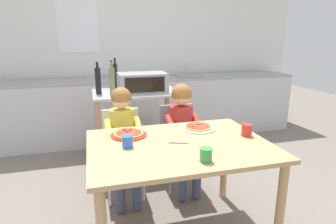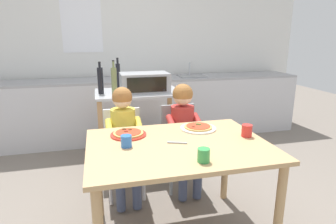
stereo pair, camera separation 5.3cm
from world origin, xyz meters
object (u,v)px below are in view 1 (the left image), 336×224
at_px(dining_chair_left, 123,146).
at_px(drinking_cup_green, 206,155).
at_px(kitchen_island_cart, 137,117).
at_px(bottle_clear_vinegar, 115,76).
at_px(drinking_cup_red, 247,130).
at_px(child_in_yellow_shirt, 123,132).
at_px(dining_chair_right, 179,140).
at_px(pizza_plate_white, 198,127).
at_px(dining_table, 179,157).
at_px(drinking_cup_blue, 127,141).
at_px(bottle_slim_sauce, 98,80).
at_px(bottle_squat_spirits, 112,81).
at_px(pizza_plate_red_rimmed, 129,134).
at_px(toaster_oven, 142,82).
at_px(child_in_red_shirt, 183,125).
at_px(serving_spoon, 178,142).

relative_size(dining_chair_left, drinking_cup_green, 9.61).
height_order(kitchen_island_cart, bottle_clear_vinegar, bottle_clear_vinegar).
bearing_deg(drinking_cup_red, child_in_yellow_shirt, 144.73).
bearing_deg(dining_chair_right, pizza_plate_white, -90.00).
height_order(dining_table, child_in_yellow_shirt, child_in_yellow_shirt).
relative_size(dining_table, drinking_cup_blue, 15.49).
bearing_deg(dining_chair_left, bottle_slim_sauce, 106.50).
bearing_deg(dining_chair_right, drinking_cup_red, -68.89).
distance_m(bottle_squat_spirits, bottle_slim_sauce, 0.20).
xyz_separation_m(drinking_cup_green, drinking_cup_red, (0.47, 0.34, 0.00)).
xyz_separation_m(bottle_slim_sauce, drinking_cup_green, (0.56, -1.64, -0.23)).
xyz_separation_m(dining_chair_right, child_in_yellow_shirt, (-0.57, -0.15, 0.18)).
xyz_separation_m(bottle_clear_vinegar, drinking_cup_blue, (-0.08, -1.56, -0.24)).
distance_m(pizza_plate_red_rimmed, drinking_cup_red, 0.89).
bearing_deg(toaster_oven, drinking_cup_green, -87.26).
height_order(toaster_oven, dining_chair_right, toaster_oven).
relative_size(dining_chair_right, drinking_cup_green, 9.61).
distance_m(dining_table, pizza_plate_red_rimmed, 0.42).
bearing_deg(bottle_slim_sauce, dining_table, -69.49).
distance_m(toaster_oven, bottle_clear_vinegar, 0.38).
xyz_separation_m(kitchen_island_cart, bottle_slim_sauce, (-0.41, -0.03, 0.44)).
height_order(kitchen_island_cart, pizza_plate_white, kitchen_island_cart).
bearing_deg(kitchen_island_cart, child_in_red_shirt, -64.66).
bearing_deg(pizza_plate_white, bottle_slim_sauce, 125.09).
bearing_deg(kitchen_island_cart, drinking_cup_green, -84.93).
bearing_deg(drinking_cup_green, dining_chair_left, 109.84).
distance_m(child_in_yellow_shirt, serving_spoon, 0.70).
distance_m(child_in_yellow_shirt, child_in_red_shirt, 0.57).
relative_size(dining_chair_right, pizza_plate_white, 2.80).
relative_size(bottle_slim_sauce, pizza_plate_white, 1.19).
bearing_deg(pizza_plate_white, kitchen_island_cart, 107.03).
xyz_separation_m(dining_table, drinking_cup_green, (0.06, -0.33, 0.14)).
xyz_separation_m(pizza_plate_white, drinking_cup_blue, (-0.60, -0.24, 0.03)).
bearing_deg(drinking_cup_blue, dining_table, -4.02).
bearing_deg(child_in_red_shirt, child_in_yellow_shirt, -177.05).
bearing_deg(dining_chair_left, serving_spoon, -67.01).
distance_m(bottle_slim_sauce, dining_chair_right, 1.07).
bearing_deg(drinking_cup_blue, bottle_squat_spirits, 89.77).
relative_size(bottle_squat_spirits, dining_chair_left, 0.45).
bearing_deg(bottle_clear_vinegar, drinking_cup_blue, -92.83).
xyz_separation_m(child_in_yellow_shirt, drinking_cup_green, (0.38, -0.94, 0.14)).
relative_size(pizza_plate_white, serving_spoon, 2.07).
distance_m(child_in_red_shirt, drinking_cup_green, 1.00).
relative_size(pizza_plate_red_rimmed, drinking_cup_green, 3.21).
relative_size(dining_chair_right, serving_spoon, 5.79).
relative_size(bottle_clear_vinegar, bottle_squat_spirits, 0.98).
bearing_deg(drinking_cup_blue, bottle_slim_sauce, 95.84).
bearing_deg(bottle_squat_spirits, kitchen_island_cart, 31.74).
xyz_separation_m(toaster_oven, child_in_red_shirt, (0.26, -0.67, -0.31)).
bearing_deg(drinking_cup_green, child_in_red_shirt, 79.45).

